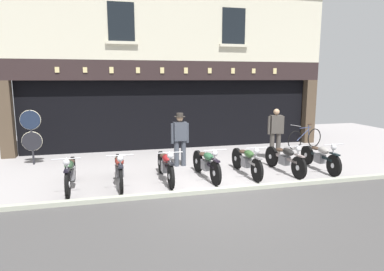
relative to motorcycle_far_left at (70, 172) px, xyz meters
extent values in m
cube|color=#989393|center=(3.36, 3.79, -0.46)|extent=(23.89, 10.00, 0.08)
cube|color=#A5A897|center=(3.36, -1.13, -0.41)|extent=(23.89, 0.16, 0.18)
cube|color=black|center=(3.36, 6.09, 0.88)|extent=(10.94, 4.00, 2.60)
cube|color=#4C3D2D|center=(-2.36, 3.97, 0.88)|extent=(0.44, 0.36, 2.60)
cube|color=#4C3D2D|center=(9.09, 3.97, 0.88)|extent=(0.44, 0.36, 2.60)
cube|color=black|center=(3.36, 4.34, 1.01)|extent=(10.46, 0.03, 2.18)
cube|color=black|center=(3.36, 3.91, 2.53)|extent=(11.89, 0.24, 0.70)
cube|color=#DBC684|center=(-0.63, 3.77, 2.53)|extent=(0.14, 0.03, 0.19)
cube|color=#DBC684|center=(0.27, 3.77, 2.53)|extent=(0.14, 0.03, 0.18)
cube|color=#DBC684|center=(1.14, 3.77, 2.53)|extent=(0.14, 0.03, 0.21)
cube|color=#DBC684|center=(2.05, 3.77, 2.53)|extent=(0.14, 0.03, 0.20)
cube|color=#DBC684|center=(2.91, 3.77, 2.53)|extent=(0.14, 0.03, 0.21)
cube|color=#DBC684|center=(3.79, 3.77, 2.53)|extent=(0.14, 0.03, 0.21)
cube|color=#DBC684|center=(4.70, 3.77, 2.53)|extent=(0.14, 0.03, 0.20)
cube|color=#DBC684|center=(5.62, 3.77, 2.53)|extent=(0.14, 0.03, 0.21)
cube|color=#DBC684|center=(6.47, 3.77, 2.53)|extent=(0.14, 0.03, 0.18)
cube|color=#DBC684|center=(7.37, 3.77, 2.53)|extent=(0.14, 0.03, 0.22)
cube|color=beige|center=(3.36, 3.99, 4.16)|extent=(11.89, 0.40, 2.55)
cube|color=black|center=(1.53, 3.78, 4.16)|extent=(0.90, 0.02, 1.30)
cube|color=beige|center=(1.53, 3.74, 3.46)|extent=(1.10, 0.12, 0.10)
cube|color=black|center=(5.62, 3.78, 4.16)|extent=(0.90, 0.02, 1.30)
cube|color=beige|center=(5.62, 3.74, 3.46)|extent=(1.10, 0.12, 0.10)
cylinder|color=black|center=(0.00, -0.68, -0.11)|extent=(0.07, 0.63, 0.63)
cylinder|color=silver|center=(0.00, -0.68, -0.11)|extent=(0.10, 0.14, 0.14)
cylinder|color=black|center=(0.00, 0.73, -0.11)|extent=(0.08, 0.63, 0.63)
cylinder|color=silver|center=(0.00, 0.73, -0.11)|extent=(0.11, 0.14, 0.14)
cube|color=black|center=(0.00, 0.02, 0.01)|extent=(0.08, 1.29, 0.07)
cube|color=slate|center=(0.00, 0.02, -0.06)|extent=(0.20, 0.32, 0.26)
ellipsoid|color=#2B462D|center=(0.00, -0.14, 0.21)|extent=(0.22, 0.46, 0.20)
ellipsoid|color=#38281E|center=(0.00, 0.28, 0.19)|extent=(0.20, 0.30, 0.10)
cube|color=black|center=(0.00, -0.68, 0.23)|extent=(0.10, 0.36, 0.04)
sphere|color=silver|center=(0.00, -0.62, 0.39)|extent=(0.15, 0.15, 0.15)
cylinder|color=silver|center=(0.00, -0.62, 0.47)|extent=(0.62, 0.03, 0.02)
cylinder|color=silver|center=(0.00, -0.64, 0.18)|extent=(0.04, 0.26, 0.61)
cylinder|color=black|center=(1.18, -0.65, -0.10)|extent=(0.08, 0.65, 0.64)
cylinder|color=silver|center=(1.18, -0.65, -0.10)|extent=(0.10, 0.14, 0.14)
cylinder|color=black|center=(1.17, 0.70, -0.10)|extent=(0.09, 0.65, 0.64)
cylinder|color=silver|center=(1.17, 0.70, -0.10)|extent=(0.11, 0.14, 0.14)
cube|color=black|center=(1.18, 0.02, 0.02)|extent=(0.09, 1.25, 0.07)
cube|color=slate|center=(1.18, 0.02, -0.05)|extent=(0.20, 0.32, 0.26)
ellipsoid|color=maroon|center=(1.18, -0.14, 0.22)|extent=(0.23, 0.46, 0.20)
ellipsoid|color=#38281E|center=(1.17, 0.27, 0.20)|extent=(0.20, 0.30, 0.10)
cube|color=black|center=(1.18, -0.65, 0.24)|extent=(0.10, 0.36, 0.04)
sphere|color=silver|center=(1.18, -0.59, 0.40)|extent=(0.15, 0.15, 0.15)
cylinder|color=silver|center=(1.18, -0.59, 0.48)|extent=(0.62, 0.03, 0.02)
cylinder|color=silver|center=(1.18, -0.61, 0.19)|extent=(0.04, 0.25, 0.62)
cylinder|color=black|center=(2.38, -0.61, -0.11)|extent=(0.08, 0.63, 0.63)
cylinder|color=silver|center=(2.38, -0.61, -0.11)|extent=(0.10, 0.14, 0.14)
cylinder|color=black|center=(2.36, 0.83, -0.11)|extent=(0.09, 0.63, 0.63)
cylinder|color=silver|center=(2.36, 0.83, -0.11)|extent=(0.11, 0.14, 0.14)
cube|color=black|center=(2.37, 0.11, 0.01)|extent=(0.09, 1.33, 0.07)
cube|color=slate|center=(2.37, 0.11, -0.06)|extent=(0.20, 0.32, 0.26)
ellipsoid|color=maroon|center=(2.37, -0.07, 0.21)|extent=(0.23, 0.46, 0.20)
ellipsoid|color=#38281E|center=(2.36, 0.37, 0.19)|extent=(0.20, 0.30, 0.10)
cube|color=black|center=(2.38, -0.61, 0.23)|extent=(0.10, 0.36, 0.04)
sphere|color=silver|center=(2.38, -0.55, 0.39)|extent=(0.15, 0.15, 0.15)
cylinder|color=silver|center=(2.38, -0.55, 0.47)|extent=(0.62, 0.03, 0.02)
cylinder|color=silver|center=(2.38, -0.57, 0.18)|extent=(0.04, 0.27, 0.61)
cylinder|color=black|center=(3.52, -0.61, -0.11)|extent=(0.12, 0.63, 0.63)
cylinder|color=silver|center=(3.52, -0.61, -0.11)|extent=(0.11, 0.15, 0.14)
cylinder|color=black|center=(3.41, 0.70, -0.11)|extent=(0.13, 0.63, 0.63)
cylinder|color=silver|center=(3.41, 0.70, -0.11)|extent=(0.12, 0.15, 0.14)
cube|color=black|center=(3.46, 0.04, 0.01)|extent=(0.17, 1.21, 0.07)
cube|color=slate|center=(3.46, 0.04, -0.06)|extent=(0.23, 0.34, 0.26)
ellipsoid|color=#265134|center=(3.48, -0.11, 0.21)|extent=(0.26, 0.48, 0.20)
ellipsoid|color=#38281E|center=(3.45, 0.28, 0.19)|extent=(0.22, 0.32, 0.10)
cube|color=black|center=(3.52, -0.61, 0.23)|extent=(0.13, 0.37, 0.04)
sphere|color=silver|center=(3.51, -0.55, 0.39)|extent=(0.15, 0.15, 0.15)
cylinder|color=silver|center=(3.51, -0.55, 0.47)|extent=(0.62, 0.08, 0.02)
cylinder|color=silver|center=(3.52, -0.57, 0.18)|extent=(0.06, 0.28, 0.61)
cylinder|color=black|center=(4.65, -0.60, -0.11)|extent=(0.08, 0.63, 0.62)
cylinder|color=silver|center=(4.65, -0.60, -0.11)|extent=(0.10, 0.14, 0.14)
cylinder|color=black|center=(4.63, 0.74, -0.11)|extent=(0.09, 0.63, 0.62)
cylinder|color=silver|center=(4.63, 0.74, -0.11)|extent=(0.11, 0.14, 0.14)
cube|color=gray|center=(4.64, 0.07, 0.01)|extent=(0.09, 1.23, 0.07)
cube|color=slate|center=(4.64, 0.07, -0.06)|extent=(0.21, 0.32, 0.26)
ellipsoid|color=#2D4F26|center=(4.65, -0.10, 0.21)|extent=(0.23, 0.46, 0.20)
ellipsoid|color=#38281E|center=(4.64, 0.31, 0.19)|extent=(0.21, 0.30, 0.10)
cube|color=gray|center=(4.65, -0.60, 0.22)|extent=(0.11, 0.36, 0.04)
sphere|color=silver|center=(4.65, -0.54, 0.39)|extent=(0.15, 0.15, 0.15)
cylinder|color=silver|center=(4.65, -0.54, 0.47)|extent=(0.62, 0.03, 0.02)
cylinder|color=silver|center=(4.65, -0.56, 0.18)|extent=(0.04, 0.28, 0.61)
cylinder|color=black|center=(5.85, -0.65, -0.11)|extent=(0.11, 0.62, 0.62)
cylinder|color=silver|center=(5.85, -0.65, -0.11)|extent=(0.11, 0.14, 0.14)
cylinder|color=black|center=(5.76, 0.72, -0.11)|extent=(0.12, 0.62, 0.62)
cylinder|color=silver|center=(5.76, 0.72, -0.11)|extent=(0.12, 0.14, 0.14)
cube|color=gray|center=(5.80, 0.03, 0.01)|extent=(0.16, 1.26, 0.07)
cube|color=slate|center=(5.80, 0.03, -0.06)|extent=(0.22, 0.33, 0.26)
ellipsoid|color=black|center=(5.81, -0.13, 0.21)|extent=(0.25, 0.47, 0.20)
ellipsoid|color=#38281E|center=(5.79, 0.28, 0.19)|extent=(0.22, 0.31, 0.10)
cube|color=gray|center=(5.85, -0.65, 0.22)|extent=(0.12, 0.37, 0.04)
sphere|color=silver|center=(5.85, -0.59, 0.39)|extent=(0.15, 0.15, 0.15)
cylinder|color=silver|center=(5.85, -0.59, 0.47)|extent=(0.62, 0.07, 0.02)
cylinder|color=silver|center=(5.85, -0.61, 0.18)|extent=(0.05, 0.23, 0.62)
cylinder|color=black|center=(6.92, -0.67, -0.12)|extent=(0.09, 0.61, 0.61)
cylinder|color=silver|center=(6.92, -0.67, -0.12)|extent=(0.10, 0.14, 0.13)
cylinder|color=black|center=(6.96, 0.68, -0.12)|extent=(0.10, 0.61, 0.61)
cylinder|color=silver|center=(6.96, 0.68, -0.12)|extent=(0.11, 0.14, 0.13)
cube|color=black|center=(6.94, 0.01, 0.00)|extent=(0.11, 1.25, 0.07)
cube|color=slate|center=(6.94, 0.01, -0.07)|extent=(0.21, 0.33, 0.26)
ellipsoid|color=#98948F|center=(6.93, -0.16, 0.20)|extent=(0.23, 0.47, 0.20)
ellipsoid|color=#38281E|center=(6.95, 0.25, 0.18)|extent=(0.21, 0.31, 0.10)
cube|color=black|center=(6.92, -0.67, 0.21)|extent=(0.11, 0.36, 0.04)
sphere|color=silver|center=(6.92, -0.61, 0.38)|extent=(0.15, 0.15, 0.15)
cylinder|color=silver|center=(6.92, -0.61, 0.46)|extent=(0.62, 0.04, 0.02)
cylinder|color=silver|center=(6.92, -0.63, 0.17)|extent=(0.04, 0.28, 0.60)
cylinder|color=#3D424C|center=(3.16, 1.47, -0.01)|extent=(0.15, 0.15, 0.81)
cylinder|color=#3D424C|center=(2.94, 1.46, -0.01)|extent=(0.15, 0.15, 0.81)
cube|color=#3D424C|center=(3.05, 1.46, 0.66)|extent=(0.39, 0.24, 0.57)
cube|color=silver|center=(3.05, 1.58, 0.73)|extent=(0.14, 0.03, 0.32)
cube|color=brown|center=(3.05, 1.59, 0.72)|extent=(0.05, 0.01, 0.30)
cylinder|color=#3D424C|center=(3.29, 1.47, 0.60)|extent=(0.09, 0.09, 0.61)
cylinder|color=#3D424C|center=(2.82, 1.45, 0.60)|extent=(0.09, 0.09, 0.61)
sphere|color=tan|center=(3.05, 1.46, 1.06)|extent=(0.20, 0.20, 0.20)
cylinder|color=#332D28|center=(3.05, 1.46, 1.11)|extent=(0.33, 0.33, 0.01)
cylinder|color=#332D28|center=(3.05, 1.46, 1.17)|extent=(0.21, 0.21, 0.11)
cylinder|color=#47423D|center=(6.39, 1.50, 0.03)|extent=(0.15, 0.15, 0.91)
cylinder|color=#47423D|center=(6.18, 1.51, 0.03)|extent=(0.15, 0.15, 0.91)
cube|color=#47423D|center=(6.28, 1.51, 0.76)|extent=(0.40, 0.25, 0.60)
cube|color=silver|center=(6.29, 1.62, 0.84)|extent=(0.14, 0.03, 0.33)
cube|color=#47234C|center=(6.30, 1.63, 0.82)|extent=(0.05, 0.02, 0.31)
cylinder|color=#47423D|center=(6.52, 1.48, 0.73)|extent=(0.09, 0.09, 0.58)
cylinder|color=#47423D|center=(6.05, 1.53, 0.73)|extent=(0.09, 0.09, 0.58)
sphere|color=tan|center=(6.28, 1.51, 1.17)|extent=(0.20, 0.20, 0.20)
cylinder|color=#232328|center=(-1.37, 2.77, 0.43)|extent=(0.06, 0.06, 1.71)
cylinder|color=#192338|center=(-1.37, 2.75, 0.99)|extent=(0.59, 0.03, 0.59)
torus|color=beige|center=(-1.37, 2.76, 0.99)|extent=(0.61, 0.04, 0.61)
cylinder|color=black|center=(-1.37, 2.75, 0.32)|extent=(0.59, 0.03, 0.59)
torus|color=beige|center=(-1.37, 2.76, 0.32)|extent=(0.61, 0.04, 0.61)
cube|color=silver|center=(5.26, 4.19, 1.41)|extent=(0.65, 0.02, 0.92)
cube|color=#1E3323|center=(5.26, 4.18, 1.77)|extent=(0.65, 0.01, 0.20)
torus|color=black|center=(7.81, 2.80, -0.07)|extent=(0.71, 0.24, 0.73)
torus|color=black|center=(8.85, 3.10, -0.07)|extent=(0.71, 0.24, 0.73)
cylinder|color=navy|center=(8.23, 2.92, 0.11)|extent=(0.63, 0.21, 0.45)
cylinder|color=navy|center=(8.33, 2.95, 0.37)|extent=(0.58, 0.19, 0.03)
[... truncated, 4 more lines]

